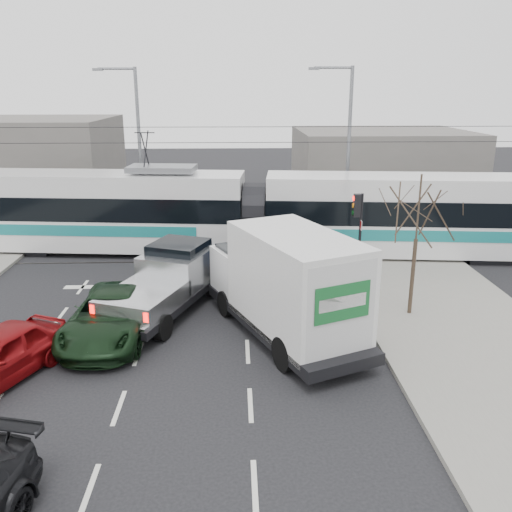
{
  "coord_description": "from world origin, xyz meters",
  "views": [
    {
      "loc": [
        1.36,
        -15.31,
        7.9
      ],
      "look_at": [
        2.13,
        4.29,
        1.8
      ],
      "focal_mm": 38.0,
      "sensor_mm": 36.0,
      "label": 1
    }
  ],
  "objects_px": {
    "tram": "(254,212)",
    "box_truck": "(286,285)",
    "street_lamp_far": "(136,140)",
    "bare_tree": "(418,214)",
    "street_lamp_near": "(345,142)",
    "traffic_signal": "(358,218)",
    "green_car": "(111,316)",
    "navy_pickup": "(274,266)",
    "silver_pickup": "(170,279)"
  },
  "relations": [
    {
      "from": "street_lamp_near",
      "to": "navy_pickup",
      "type": "xyz_separation_m",
      "value": [
        -4.44,
        -8.97,
        -3.96
      ]
    },
    {
      "from": "green_car",
      "to": "street_lamp_near",
      "type": "bearing_deg",
      "value": 54.71
    },
    {
      "from": "traffic_signal",
      "to": "tram",
      "type": "height_order",
      "value": "tram"
    },
    {
      "from": "tram",
      "to": "green_car",
      "type": "distance_m",
      "value": 10.66
    },
    {
      "from": "traffic_signal",
      "to": "street_lamp_far",
      "type": "relative_size",
      "value": 0.4
    },
    {
      "from": "box_truck",
      "to": "green_car",
      "type": "xyz_separation_m",
      "value": [
        -5.73,
        0.2,
        -1.06
      ]
    },
    {
      "from": "bare_tree",
      "to": "green_car",
      "type": "distance_m",
      "value": 10.86
    },
    {
      "from": "bare_tree",
      "to": "box_truck",
      "type": "xyz_separation_m",
      "value": [
        -4.62,
        -1.47,
        -1.98
      ]
    },
    {
      "from": "tram",
      "to": "street_lamp_near",
      "type": "bearing_deg",
      "value": 40.08
    },
    {
      "from": "bare_tree",
      "to": "traffic_signal",
      "type": "height_order",
      "value": "bare_tree"
    },
    {
      "from": "street_lamp_far",
      "to": "tram",
      "type": "distance_m",
      "value": 8.97
    },
    {
      "from": "bare_tree",
      "to": "box_truck",
      "type": "height_order",
      "value": "bare_tree"
    },
    {
      "from": "tram",
      "to": "silver_pickup",
      "type": "bearing_deg",
      "value": -110.11
    },
    {
      "from": "street_lamp_far",
      "to": "tram",
      "type": "bearing_deg",
      "value": -40.24
    },
    {
      "from": "navy_pickup",
      "to": "street_lamp_near",
      "type": "bearing_deg",
      "value": 65.68
    },
    {
      "from": "street_lamp_far",
      "to": "navy_pickup",
      "type": "distance_m",
      "value": 13.63
    },
    {
      "from": "green_car",
      "to": "box_truck",
      "type": "bearing_deg",
      "value": 0.92
    },
    {
      "from": "traffic_signal",
      "to": "green_car",
      "type": "distance_m",
      "value": 10.8
    },
    {
      "from": "street_lamp_near",
      "to": "silver_pickup",
      "type": "bearing_deg",
      "value": -128.98
    },
    {
      "from": "traffic_signal",
      "to": "silver_pickup",
      "type": "relative_size",
      "value": 0.53
    },
    {
      "from": "street_lamp_far",
      "to": "tram",
      "type": "xyz_separation_m",
      "value": [
        6.45,
        -5.46,
        -3.03
      ]
    },
    {
      "from": "traffic_signal",
      "to": "box_truck",
      "type": "distance_m",
      "value": 6.55
    },
    {
      "from": "tram",
      "to": "green_car",
      "type": "height_order",
      "value": "tram"
    },
    {
      "from": "green_car",
      "to": "navy_pickup",
      "type": "bearing_deg",
      "value": 37.0
    },
    {
      "from": "silver_pickup",
      "to": "street_lamp_near",
      "type": "bearing_deg",
      "value": 72.34
    },
    {
      "from": "tram",
      "to": "street_lamp_far",
      "type": "bearing_deg",
      "value": 145.46
    },
    {
      "from": "tram",
      "to": "traffic_signal",
      "type": "bearing_deg",
      "value": -38.16
    },
    {
      "from": "bare_tree",
      "to": "street_lamp_near",
      "type": "relative_size",
      "value": 0.56
    },
    {
      "from": "traffic_signal",
      "to": "tram",
      "type": "bearing_deg",
      "value": 136.13
    },
    {
      "from": "street_lamp_near",
      "to": "traffic_signal",
      "type": "bearing_deg",
      "value": -96.41
    },
    {
      "from": "navy_pickup",
      "to": "silver_pickup",
      "type": "bearing_deg",
      "value": -158.32
    },
    {
      "from": "street_lamp_near",
      "to": "tram",
      "type": "bearing_deg",
      "value": -145.63
    },
    {
      "from": "street_lamp_near",
      "to": "navy_pickup",
      "type": "relative_size",
      "value": 1.6
    },
    {
      "from": "tram",
      "to": "navy_pickup",
      "type": "xyz_separation_m",
      "value": [
        0.61,
        -5.51,
        -0.93
      ]
    },
    {
      "from": "street_lamp_near",
      "to": "silver_pickup",
      "type": "distance_m",
      "value": 13.93
    },
    {
      "from": "bare_tree",
      "to": "box_truck",
      "type": "relative_size",
      "value": 0.65
    },
    {
      "from": "bare_tree",
      "to": "street_lamp_far",
      "type": "distance_m",
      "value": 17.97
    },
    {
      "from": "tram",
      "to": "box_truck",
      "type": "xyz_separation_m",
      "value": [
        0.72,
        -9.52,
        -0.28
      ]
    },
    {
      "from": "traffic_signal",
      "to": "navy_pickup",
      "type": "relative_size",
      "value": 0.64
    },
    {
      "from": "bare_tree",
      "to": "navy_pickup",
      "type": "bearing_deg",
      "value": 151.85
    },
    {
      "from": "street_lamp_near",
      "to": "silver_pickup",
      "type": "xyz_separation_m",
      "value": [
        -8.4,
        -10.39,
        -3.95
      ]
    },
    {
      "from": "navy_pickup",
      "to": "green_car",
      "type": "xyz_separation_m",
      "value": [
        -5.62,
        -3.8,
        -0.4
      ]
    },
    {
      "from": "tram",
      "to": "box_truck",
      "type": "relative_size",
      "value": 3.75
    },
    {
      "from": "street_lamp_far",
      "to": "navy_pickup",
      "type": "xyz_separation_m",
      "value": [
        7.06,
        -10.97,
        -3.96
      ]
    },
    {
      "from": "bare_tree",
      "to": "silver_pickup",
      "type": "height_order",
      "value": "bare_tree"
    },
    {
      "from": "street_lamp_near",
      "to": "tram",
      "type": "height_order",
      "value": "street_lamp_near"
    },
    {
      "from": "bare_tree",
      "to": "street_lamp_near",
      "type": "height_order",
      "value": "street_lamp_near"
    },
    {
      "from": "street_lamp_near",
      "to": "tram",
      "type": "distance_m",
      "value": 6.83
    },
    {
      "from": "navy_pickup",
      "to": "street_lamp_far",
      "type": "bearing_deg",
      "value": 124.78
    },
    {
      "from": "tram",
      "to": "silver_pickup",
      "type": "xyz_separation_m",
      "value": [
        -3.35,
        -6.93,
        -0.92
      ]
    }
  ]
}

